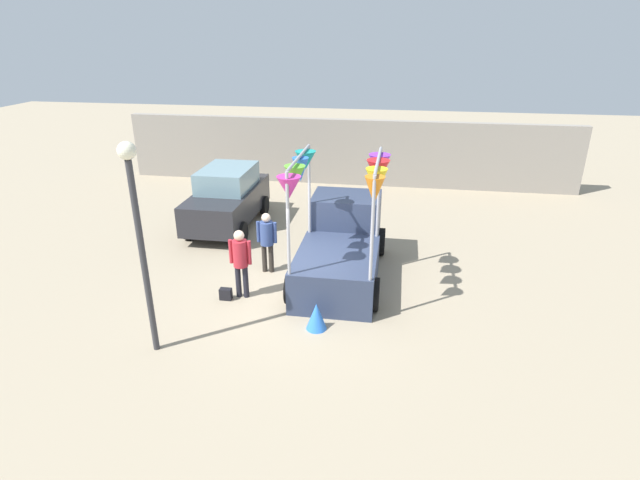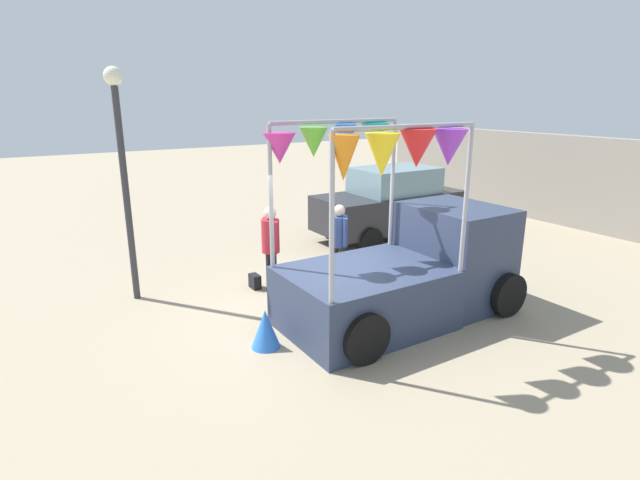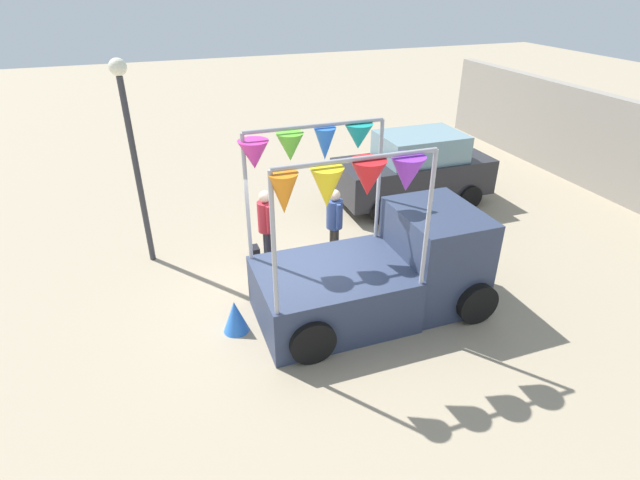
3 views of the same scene
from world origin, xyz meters
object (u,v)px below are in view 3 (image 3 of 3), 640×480
Objects in this scene: street_lamp at (131,138)px; folded_kite_bundle_azure at (235,316)px; person_customer at (266,221)px; handbag at (255,252)px; person_vendor at (334,219)px; vendor_truck at (385,263)px; parked_car at (414,169)px.

street_lamp reaches higher than folded_kite_bundle_azure.
person_customer is 0.97m from handbag.
person_customer is at bearing 29.74° from handbag.
vendor_truck is at bearing 6.65° from person_vendor.
person_vendor is at bearing 70.26° from street_lamp.
vendor_truck is 5.37m from street_lamp.
person_customer is 3.04m from street_lamp.
folded_kite_bundle_azure is at bearing 22.03° from street_lamp.
folded_kite_bundle_azure is at bearing -28.86° from person_customer.
person_vendor is at bearing 79.48° from person_customer.
folded_kite_bundle_azure is at bearing -94.36° from vendor_truck.
person_customer reaches higher than folded_kite_bundle_azure.
parked_car is 3.69m from person_vendor.
vendor_truck reaches higher than parked_car.
folded_kite_bundle_azure is at bearing -55.48° from parked_car.
vendor_truck is at bearing 36.69° from person_customer.
person_vendor is (2.09, -3.04, 0.03)m from parked_car.
vendor_truck is 2.70m from person_customer.
parked_car is at bearing 124.50° from person_vendor.
street_lamp is (0.76, -6.73, 1.74)m from parked_car.
vendor_truck is 4.89m from parked_car.
vendor_truck reaches higher than folded_kite_bundle_azure.
street_lamp is 6.92× the size of folded_kite_bundle_azure.
street_lamp reaches higher than person_customer.
person_vendor is (0.26, 1.39, -0.05)m from person_customer.
street_lamp is (-0.72, -2.10, 2.55)m from handbag.
parked_car reaches higher than folded_kite_bundle_azure.
folded_kite_bundle_azure is (3.03, 1.22, -2.39)m from street_lamp.
person_vendor is at bearing 124.55° from folded_kite_bundle_azure.
parked_car reaches higher than person_customer.
parked_car is 7.00m from street_lamp.
handbag is 3.38m from street_lamp.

